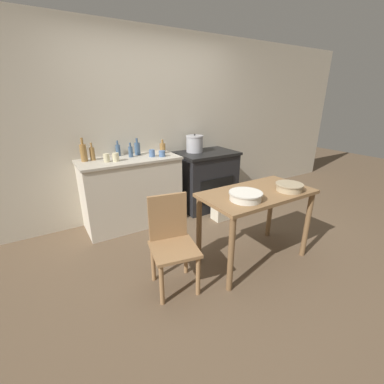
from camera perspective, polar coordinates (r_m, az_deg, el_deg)
name	(u,v)px	position (r m, az deg, el deg)	size (l,w,h in m)	color
ground_plane	(216,256)	(2.99, 5.36, -13.95)	(14.00, 14.00, 0.00)	brown
wall_back	(153,127)	(3.87, -8.59, 14.15)	(8.00, 0.07, 2.55)	beige
counter_cabinet	(132,192)	(3.59, -13.20, 0.03)	(1.29, 0.60, 0.93)	beige
stove	(206,180)	(4.08, 3.07, 2.77)	(0.90, 0.65, 0.89)	black
work_table	(256,203)	(2.71, 14.11, -2.41)	(1.16, 0.61, 0.79)	olive
chair	(172,240)	(2.38, -4.52, -10.68)	(0.47, 0.47, 0.87)	#997047
flour_sack	(222,208)	(3.74, 6.63, -3.45)	(0.26, 0.18, 0.35)	beige
stock_pot	(195,144)	(3.94, 0.58, 10.67)	(0.26, 0.26, 0.27)	#A8A8AD
mixing_bowl_large	(245,196)	(2.41, 11.80, -0.79)	(0.31, 0.31, 0.08)	silver
mixing_bowl_small	(289,187)	(2.78, 20.80, 1.10)	(0.27, 0.27, 0.08)	tan
bottle_far_left	(92,154)	(3.47, -21.28, 7.97)	(0.06, 0.06, 0.22)	olive
bottle_left	(118,150)	(3.64, -16.12, 8.95)	(0.06, 0.06, 0.20)	#3D5675
bottle_mid_left	(137,148)	(3.64, -12.06, 9.46)	(0.08, 0.08, 0.23)	#3D5675
bottle_center_left	(163,148)	(3.69, -6.55, 9.71)	(0.08, 0.08, 0.19)	olive
bottle_center	(131,152)	(3.52, -13.48, 8.74)	(0.06, 0.06, 0.19)	#3D5675
bottle_center_right	(83,152)	(3.45, -22.97, 8.12)	(0.08, 0.08, 0.29)	olive
cup_mid_right	(162,154)	(3.48, -6.67, 8.46)	(0.09, 0.09, 0.08)	#4C6B99
cup_right	(152,153)	(3.49, -8.89, 8.52)	(0.08, 0.08, 0.09)	#4C6B99
cup_far_right	(107,158)	(3.33, -18.46, 7.21)	(0.07, 0.07, 0.10)	beige
cup_end_right	(116,157)	(3.34, -16.59, 7.45)	(0.08, 0.08, 0.10)	beige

